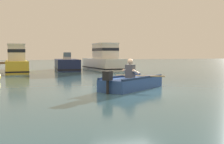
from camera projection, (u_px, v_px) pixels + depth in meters
ground_plane at (130, 89)px, 10.96m from camera, size 120.00×120.00×0.00m
rowboat_with_person at (133, 82)px, 11.17m from camera, size 3.37×2.64×1.19m
moored_boat_yellow at (16, 62)px, 21.97m from camera, size 1.74×6.73×2.13m
moored_boat_navy at (67, 65)px, 23.97m from camera, size 2.43×5.21×1.51m
moored_boat_white at (104, 60)px, 24.96m from camera, size 2.10×6.17×2.32m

